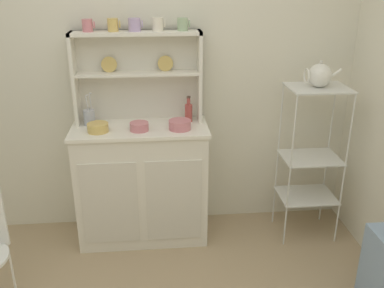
{
  "coord_description": "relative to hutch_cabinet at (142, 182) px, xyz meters",
  "views": [
    {
      "loc": [
        0.09,
        -1.49,
        1.91
      ],
      "look_at": [
        0.33,
        1.12,
        0.85
      ],
      "focal_mm": 39.81,
      "sensor_mm": 36.0,
      "label": 1
    }
  ],
  "objects": [
    {
      "name": "bakers_rack",
      "position": [
        1.25,
        -0.07,
        0.26
      ],
      "size": [
        0.42,
        0.33,
        1.17
      ],
      "color": "silver",
      "rests_on": "ground"
    },
    {
      "name": "cup_cream_3",
      "position": [
        0.15,
        0.12,
        1.13
      ],
      "size": [
        0.09,
        0.08,
        0.09
      ],
      "color": "silver",
      "rests_on": "hutch_shelf_unit"
    },
    {
      "name": "bowl_mixing_large",
      "position": [
        -0.28,
        -0.07,
        0.47
      ],
      "size": [
        0.14,
        0.14,
        0.06
      ],
      "primitive_type": "cylinder",
      "color": "#DBB760",
      "rests_on": "hutch_cabinet"
    },
    {
      "name": "hutch_cabinet",
      "position": [
        0.0,
        0.0,
        0.0
      ],
      "size": [
        0.97,
        0.45,
        0.9
      ],
      "color": "white",
      "rests_on": "ground"
    },
    {
      "name": "jam_bottle",
      "position": [
        0.36,
        0.09,
        0.51
      ],
      "size": [
        0.05,
        0.05,
        0.19
      ],
      "color": "#B74C47",
      "rests_on": "hutch_cabinet"
    },
    {
      "name": "bowl_floral_medium",
      "position": [
        -0.0,
        -0.07,
        0.46
      ],
      "size": [
        0.13,
        0.13,
        0.06
      ],
      "primitive_type": "cylinder",
      "color": "#D17A84",
      "rests_on": "hutch_cabinet"
    },
    {
      "name": "cup_rose_0",
      "position": [
        -0.32,
        0.12,
        1.12
      ],
      "size": [
        0.08,
        0.07,
        0.08
      ],
      "color": "#D17A84",
      "rests_on": "hutch_shelf_unit"
    },
    {
      "name": "porcelain_teapot",
      "position": [
        1.25,
        -0.07,
        0.8
      ],
      "size": [
        0.25,
        0.16,
        0.18
      ],
      "color": "white",
      "rests_on": "bakers_rack"
    },
    {
      "name": "cup_sage_4",
      "position": [
        0.32,
        0.12,
        1.12
      ],
      "size": [
        0.09,
        0.07,
        0.08
      ],
      "color": "#9EB78E",
      "rests_on": "hutch_shelf_unit"
    },
    {
      "name": "hutch_shelf_unit",
      "position": [
        0.0,
        0.16,
        0.81
      ],
      "size": [
        0.9,
        0.18,
        0.65
      ],
      "color": "silver",
      "rests_on": "hutch_cabinet"
    },
    {
      "name": "bowl_cream_small",
      "position": [
        0.28,
        -0.07,
        0.47
      ],
      "size": [
        0.15,
        0.15,
        0.06
      ],
      "primitive_type": "cylinder",
      "color": "#D17A84",
      "rests_on": "hutch_cabinet"
    },
    {
      "name": "cup_lilac_2",
      "position": [
        -0.0,
        0.12,
        1.12
      ],
      "size": [
        0.1,
        0.08,
        0.09
      ],
      "color": "#B79ECC",
      "rests_on": "hutch_shelf_unit"
    },
    {
      "name": "cup_gold_1",
      "position": [
        -0.15,
        0.12,
        1.12
      ],
      "size": [
        0.09,
        0.07,
        0.09
      ],
      "color": "#DBB760",
      "rests_on": "hutch_shelf_unit"
    },
    {
      "name": "wall_back",
      "position": [
        0.02,
        0.26,
        0.79
      ],
      "size": [
        3.84,
        0.05,
        2.5
      ],
      "primitive_type": "cube",
      "color": "silver",
      "rests_on": "ground"
    },
    {
      "name": "utensil_jar",
      "position": [
        -0.36,
        0.08,
        0.49
      ],
      "size": [
        0.08,
        0.08,
        0.24
      ],
      "color": "#B2B7C6",
      "rests_on": "hutch_cabinet"
    }
  ]
}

